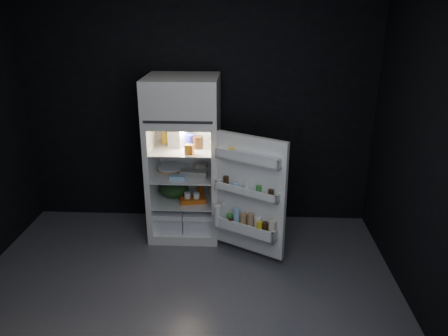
# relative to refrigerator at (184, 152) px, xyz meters

# --- Properties ---
(floor) EXTENTS (4.00, 3.40, 0.00)m
(floor) POSITION_rel_refrigerator_xyz_m (0.12, -1.32, -0.96)
(floor) COLOR #58585D
(floor) RESTS_ON ground
(wall_back) EXTENTS (4.00, 0.00, 2.70)m
(wall_back) POSITION_rel_refrigerator_xyz_m (0.12, 0.38, 0.39)
(wall_back) COLOR black
(wall_back) RESTS_ON ground
(wall_front) EXTENTS (4.00, 0.00, 2.70)m
(wall_front) POSITION_rel_refrigerator_xyz_m (0.12, -3.02, 0.39)
(wall_front) COLOR black
(wall_front) RESTS_ON ground
(wall_right) EXTENTS (0.00, 3.40, 2.70)m
(wall_right) POSITION_rel_refrigerator_xyz_m (2.12, -1.32, 0.39)
(wall_right) COLOR black
(wall_right) RESTS_ON ground
(refrigerator) EXTENTS (0.76, 0.71, 1.78)m
(refrigerator) POSITION_rel_refrigerator_xyz_m (0.00, 0.00, 0.00)
(refrigerator) COLOR white
(refrigerator) RESTS_ON ground
(fridge_door) EXTENTS (0.72, 0.52, 1.22)m
(fridge_door) POSITION_rel_refrigerator_xyz_m (0.71, -0.56, -0.28)
(fridge_door) COLOR white
(fridge_door) RESTS_ON ground
(milk_jug) EXTENTS (0.21, 0.21, 0.24)m
(milk_jug) POSITION_rel_refrigerator_xyz_m (-0.06, -0.01, 0.19)
(milk_jug) COLOR white
(milk_jug) RESTS_ON refrigerator
(mayo_jar) EXTENTS (0.12, 0.12, 0.14)m
(mayo_jar) POSITION_rel_refrigerator_xyz_m (0.07, -0.03, 0.14)
(mayo_jar) COLOR #2125B8
(mayo_jar) RESTS_ON refrigerator
(jam_jar) EXTENTS (0.12, 0.12, 0.13)m
(jam_jar) POSITION_rel_refrigerator_xyz_m (0.16, -0.07, 0.14)
(jam_jar) COLOR black
(jam_jar) RESTS_ON refrigerator
(amber_bottle) EXTENTS (0.10, 0.10, 0.22)m
(amber_bottle) POSITION_rel_refrigerator_xyz_m (-0.22, 0.09, 0.18)
(amber_bottle) COLOR gold
(amber_bottle) RESTS_ON refrigerator
(small_carton) EXTENTS (0.10, 0.08, 0.10)m
(small_carton) POSITION_rel_refrigerator_xyz_m (0.09, -0.26, 0.12)
(small_carton) COLOR #C76E17
(small_carton) RESTS_ON refrigerator
(egg_carton) EXTENTS (0.30, 0.14, 0.07)m
(egg_carton) POSITION_rel_refrigerator_xyz_m (0.12, -0.14, -0.19)
(egg_carton) COLOR gray
(egg_carton) RESTS_ON refrigerator
(pie) EXTENTS (0.34, 0.34, 0.04)m
(pie) POSITION_rel_refrigerator_xyz_m (-0.15, 0.03, -0.21)
(pie) COLOR #A27C55
(pie) RESTS_ON refrigerator
(flat_package) EXTENTS (0.17, 0.09, 0.04)m
(flat_package) POSITION_rel_refrigerator_xyz_m (-0.05, -0.22, -0.21)
(flat_package) COLOR #8DB9DA
(flat_package) RESTS_ON refrigerator
(wrapped_pkg) EXTENTS (0.13, 0.11, 0.05)m
(wrapped_pkg) POSITION_rel_refrigerator_xyz_m (0.17, 0.12, -0.20)
(wrapped_pkg) COLOR beige
(wrapped_pkg) RESTS_ON refrigerator
(produce_bag) EXTENTS (0.35, 0.31, 0.20)m
(produce_bag) POSITION_rel_refrigerator_xyz_m (-0.12, -0.02, -0.43)
(produce_bag) COLOR #193815
(produce_bag) RESTS_ON refrigerator
(yogurt_tray) EXTENTS (0.30, 0.21, 0.05)m
(yogurt_tray) POSITION_rel_refrigerator_xyz_m (0.10, -0.15, -0.50)
(yogurt_tray) COLOR #BC5110
(yogurt_tray) RESTS_ON refrigerator
(small_can_red) EXTENTS (0.09, 0.09, 0.09)m
(small_can_red) POSITION_rel_refrigerator_xyz_m (0.16, 0.11, -0.48)
(small_can_red) COLOR #BC5110
(small_can_red) RESTS_ON refrigerator
(small_can_silver) EXTENTS (0.07, 0.07, 0.09)m
(small_can_silver) POSITION_rel_refrigerator_xyz_m (0.28, 0.10, -0.48)
(small_can_silver) COLOR silver
(small_can_silver) RESTS_ON refrigerator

